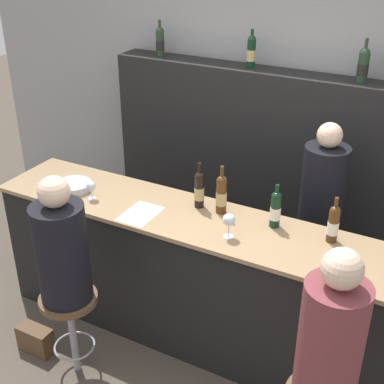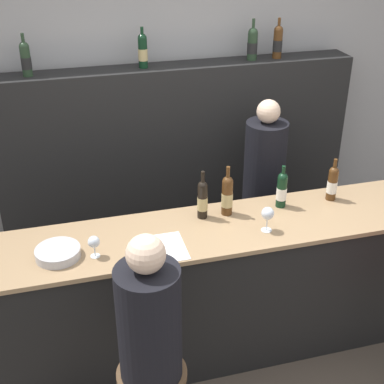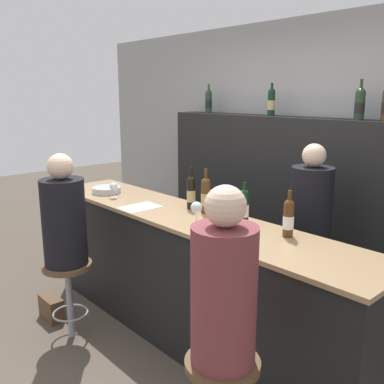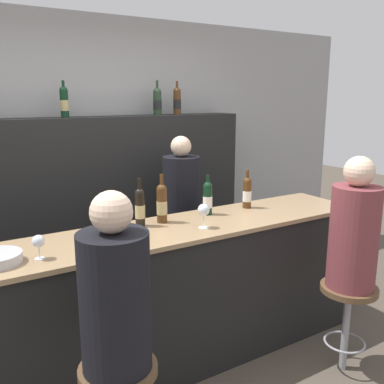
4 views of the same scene
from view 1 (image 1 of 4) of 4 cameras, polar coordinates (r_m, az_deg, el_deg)
name	(u,v)px [view 1 (image 1 of 4)]	position (r m, az deg, el deg)	size (l,w,h in m)	color
ground_plane	(184,362)	(3.95, -0.85, -17.65)	(16.00, 16.00, 0.00)	#4C4238
wall_back	(285,111)	(4.70, 9.94, 8.48)	(6.40, 0.05, 2.60)	#9E9E9E
bar_counter	(203,282)	(3.80, 1.17, -9.58)	(3.12, 0.60, 1.02)	black
back_bar_cabinet	(272,169)	(4.67, 8.57, 2.46)	(2.93, 0.28, 1.70)	black
wine_bottle_counter_0	(199,189)	(3.61, 0.78, 0.31)	(0.07, 0.07, 0.33)	black
wine_bottle_counter_1	(221,194)	(3.54, 3.16, -0.20)	(0.07, 0.07, 0.34)	#4C2D14
wine_bottle_counter_2	(276,209)	(3.43, 8.90, -1.79)	(0.07, 0.07, 0.30)	black
wine_bottle_counter_3	(333,223)	(3.35, 14.85, -3.25)	(0.07, 0.07, 0.30)	#4C2D14
wine_bottle_backbar_0	(160,41)	(4.81, -3.43, 15.77)	(0.07, 0.07, 0.31)	#233823
wine_bottle_backbar_1	(251,51)	(4.43, 6.35, 14.68)	(0.07, 0.07, 0.31)	black
wine_bottle_backbar_2	(363,65)	(4.19, 17.81, 12.79)	(0.08, 0.08, 0.32)	#233823
wine_glass_0	(91,187)	(3.79, -10.71, 0.58)	(0.07, 0.07, 0.14)	silver
wine_glass_1	(229,220)	(3.29, 3.96, -3.04)	(0.08, 0.08, 0.16)	silver
metal_bowl	(74,186)	(3.98, -12.51, 0.62)	(0.26, 0.26, 0.06)	#B7B7BC
tasting_menu	(140,214)	(3.60, -5.52, -2.36)	(0.21, 0.30, 0.00)	white
bar_stool_left	(70,313)	(3.66, -12.87, -12.46)	(0.38, 0.38, 0.63)	gray
guest_seated_left	(61,248)	(3.37, -13.76, -5.86)	(0.33, 0.33, 0.85)	black
guest_seated_right	(331,337)	(2.72, 14.64, -14.75)	(0.32, 0.32, 0.88)	brown
bartender	(318,227)	(4.13, 13.29, -3.68)	(0.32, 0.32, 1.54)	black
handbag	(36,339)	(4.12, -16.35, -14.84)	(0.26, 0.12, 0.20)	#513823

